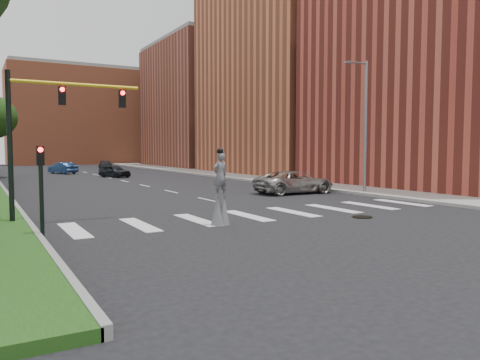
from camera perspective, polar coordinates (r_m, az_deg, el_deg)
ground_plane at (r=21.63m, az=5.21°, el=-4.47°), size 160.00×160.00×0.00m
median_curb at (r=37.71m, az=-26.83°, el=-1.05°), size 0.20×60.00×0.28m
sidewalk_right at (r=49.31m, az=0.52°, el=0.41°), size 5.00×90.00×0.18m
manhole at (r=22.00m, az=14.67°, el=-4.39°), size 0.90×0.90×0.04m
building_near at (r=43.43m, az=23.97°, el=14.04°), size 16.00×20.00×22.00m
building_mid at (r=59.25m, az=6.19°, el=12.54°), size 16.00×22.00×24.00m
building_far at (r=79.61m, az=-4.12°, el=8.91°), size 16.00×22.00×20.00m
building_backdrop at (r=97.44m, az=-18.97°, el=7.21°), size 26.00×14.00×18.00m
streetlight at (r=33.06m, az=14.94°, el=6.84°), size 2.05×0.20×9.00m
traffic_signal at (r=20.71m, az=-22.94°, el=6.38°), size 5.30×0.23×6.20m
secondary_signal at (r=17.20m, az=-23.09°, el=-0.43°), size 0.25×0.21×3.23m
stilt_performer at (r=19.07m, az=-2.43°, el=-1.69°), size 0.83×0.58×3.16m
suv_crossing at (r=32.50m, az=6.66°, el=-0.25°), size 5.71×2.73×1.57m
car_near at (r=51.31m, az=-15.05°, el=1.05°), size 3.01×4.19×1.33m
car_mid at (r=60.18m, az=-20.80°, el=1.38°), size 3.08×4.47×1.40m
car_far at (r=67.85m, az=-16.04°, el=1.70°), size 2.48×4.65×1.28m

